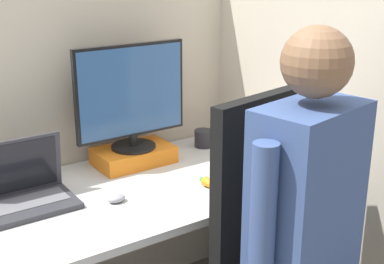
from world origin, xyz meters
name	(u,v)px	position (x,y,z in m)	size (l,w,h in m)	color
cubicle_panel_back	(66,145)	(0.00, 0.76, 0.80)	(2.11, 0.04, 1.61)	#B7AD99
cubicle_panel_right	(283,138)	(0.83, 0.30, 0.80)	(0.04, 1.39, 1.61)	#B7AD99
desk	(109,234)	(0.00, 0.37, 0.55)	(1.61, 0.74, 0.72)	#B7B7B2
paper_box	(134,155)	(0.24, 0.59, 0.76)	(0.33, 0.21, 0.07)	orange
monitor	(131,96)	(0.24, 0.60, 1.02)	(0.50, 0.19, 0.45)	black
laptop	(26,193)	(-0.28, 0.45, 0.77)	(0.32, 0.22, 0.24)	#2D2D33
mouse	(117,198)	(0.00, 0.29, 0.74)	(0.07, 0.05, 0.03)	gray
stapler	(259,152)	(0.73, 0.33, 0.75)	(0.04, 0.17, 0.06)	#A31919
carrot_toy	(213,186)	(0.35, 0.17, 0.74)	(0.04, 0.14, 0.04)	orange
person	(315,235)	(0.28, -0.41, 0.82)	(0.47, 0.45, 1.41)	brown
coffee_mug	(204,138)	(0.61, 0.60, 0.76)	(0.09, 0.09, 0.08)	#232328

